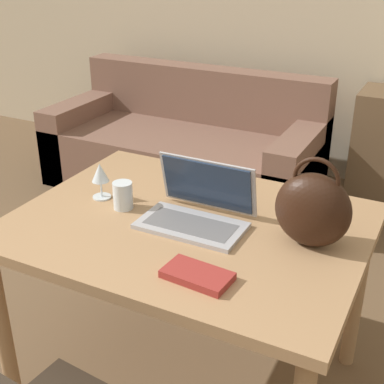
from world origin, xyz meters
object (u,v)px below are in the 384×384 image
(handbag, at_px, (313,209))
(wine_glass, at_px, (100,175))
(couch, at_px, (186,149))
(laptop, at_px, (199,206))
(drinking_glass, at_px, (123,195))

(handbag, bearing_deg, wine_glass, -178.44)
(couch, xyz_separation_m, laptop, (0.95, -1.71, 0.53))
(couch, height_order, handbag, handbag)
(couch, xyz_separation_m, wine_glass, (0.53, -1.72, 0.57))
(couch, bearing_deg, drinking_glass, -69.47)
(laptop, bearing_deg, couch, 119.05)
(laptop, xyz_separation_m, drinking_glass, (-0.29, -0.04, -0.01))
(laptop, relative_size, wine_glass, 2.58)
(laptop, bearing_deg, handbag, 2.46)
(laptop, distance_m, wine_glass, 0.42)
(couch, xyz_separation_m, drinking_glass, (0.66, -1.75, 0.53))
(couch, distance_m, laptop, 2.03)
(drinking_glass, xyz_separation_m, wine_glass, (-0.12, 0.04, 0.05))
(drinking_glass, bearing_deg, wine_glass, 163.99)
(couch, height_order, wine_glass, wine_glass)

